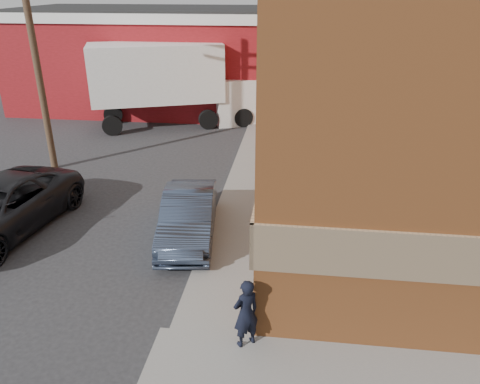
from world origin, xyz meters
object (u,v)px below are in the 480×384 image
(utility_pole, at_px, (34,47))
(sedan, at_px, (188,216))
(man, at_px, (246,313))
(warehouse, at_px, (161,58))
(box_truck, at_px, (173,79))

(utility_pole, xyz_separation_m, sedan, (6.70, -4.86, -4.05))
(man, distance_m, sedan, 4.90)
(sedan, bearing_deg, warehouse, 100.73)
(sedan, bearing_deg, utility_pole, 136.61)
(warehouse, xyz_separation_m, box_truck, (1.85, -4.29, -0.41))
(box_truck, bearing_deg, man, -90.99)
(warehouse, relative_size, utility_pole, 1.81)
(warehouse, relative_size, box_truck, 1.85)
(man, height_order, box_truck, box_truck)
(box_truck, bearing_deg, sedan, -93.96)
(warehouse, relative_size, man, 10.61)
(man, xyz_separation_m, sedan, (-2.18, 4.39, -0.19))
(man, relative_size, box_truck, 0.17)
(utility_pole, height_order, man, utility_pole)
(warehouse, bearing_deg, sedan, -71.85)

